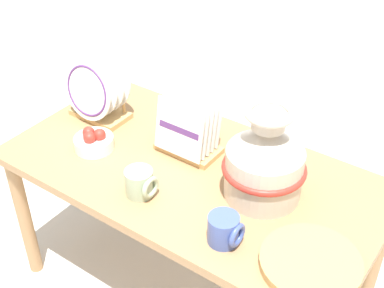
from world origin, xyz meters
name	(u,v)px	position (x,y,z in m)	size (l,w,h in m)	color
ground_plane	(192,288)	(0.00, 0.00, 0.00)	(14.00, 14.00, 0.00)	beige
display_table	(192,186)	(0.00, 0.00, 0.56)	(1.34, 0.70, 0.64)	#9E754C
ceramic_vase	(265,160)	(0.26, 0.03, 0.78)	(0.27, 0.27, 0.33)	beige
dish_rack_round_plates	(97,93)	(-0.50, 0.06, 0.75)	(0.24, 0.16, 0.26)	tan
dish_rack_square_plates	(189,131)	(-0.07, 0.08, 0.73)	(0.23, 0.15, 0.22)	tan
wicker_charger_stack	(311,263)	(0.53, -0.17, 0.65)	(0.29, 0.29, 0.03)	tan
mug_sage_glaze	(140,183)	(-0.06, -0.20, 0.69)	(0.10, 0.09, 0.09)	#9EB28E
mug_cobalt_glaze	(225,230)	(0.28, -0.23, 0.69)	(0.10, 0.09, 0.09)	#42569E
fruit_bowl	(94,141)	(-0.37, -0.11, 0.67)	(0.15, 0.15, 0.08)	white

